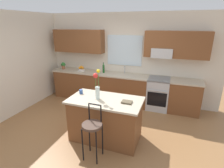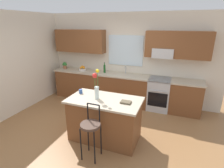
# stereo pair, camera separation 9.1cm
# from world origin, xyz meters

# --- Properties ---
(ground_plane) EXTENTS (14.00, 14.00, 0.00)m
(ground_plane) POSITION_xyz_m (0.00, 0.00, 0.00)
(ground_plane) COLOR olive
(wall_left) EXTENTS (0.12, 4.60, 2.70)m
(wall_left) POSITION_xyz_m (-2.56, 0.30, 1.35)
(wall_left) COLOR beige
(wall_left) RESTS_ON ground
(back_wall_assembly) EXTENTS (5.60, 0.50, 2.70)m
(back_wall_assembly) POSITION_xyz_m (0.02, 1.99, 1.50)
(back_wall_assembly) COLOR beige
(back_wall_assembly) RESTS_ON ground
(counter_run) EXTENTS (4.56, 0.64, 0.92)m
(counter_run) POSITION_xyz_m (0.00, 1.70, 0.47)
(counter_run) COLOR brown
(counter_run) RESTS_ON ground
(sink_faucet) EXTENTS (0.02, 0.13, 0.23)m
(sink_faucet) POSITION_xyz_m (0.06, 1.84, 1.06)
(sink_faucet) COLOR #B7BABC
(sink_faucet) RESTS_ON counter_run
(oven_range) EXTENTS (0.60, 0.64, 0.92)m
(oven_range) POSITION_xyz_m (1.13, 1.68, 0.46)
(oven_range) COLOR #B7BABC
(oven_range) RESTS_ON ground
(kitchen_island) EXTENTS (1.50, 0.82, 0.92)m
(kitchen_island) POSITION_xyz_m (0.23, -0.18, 0.46)
(kitchen_island) COLOR brown
(kitchen_island) RESTS_ON ground
(bar_stool_near) EXTENTS (0.36, 0.36, 1.04)m
(bar_stool_near) POSITION_xyz_m (0.23, -0.80, 0.64)
(bar_stool_near) COLOR black
(bar_stool_near) RESTS_ON ground
(flower_vase) EXTENTS (0.14, 0.10, 0.62)m
(flower_vase) POSITION_xyz_m (0.07, -0.21, 1.20)
(flower_vase) COLOR silver
(flower_vase) RESTS_ON kitchen_island
(mug_ceramic) EXTENTS (0.08, 0.08, 0.09)m
(mug_ceramic) POSITION_xyz_m (-0.38, -0.07, 0.97)
(mug_ceramic) COLOR #33518C
(mug_ceramic) RESTS_ON kitchen_island
(cookbook) EXTENTS (0.20, 0.15, 0.03)m
(cookbook) POSITION_xyz_m (0.69, -0.19, 0.94)
(cookbook) COLOR brown
(cookbook) RESTS_ON kitchen_island
(fruit_bowl_oranges) EXTENTS (0.24, 0.24, 0.16)m
(fruit_bowl_oranges) POSITION_xyz_m (-1.36, 1.71, 0.98)
(fruit_bowl_oranges) COLOR silver
(fruit_bowl_oranges) RESTS_ON counter_run
(bottle_olive_oil) EXTENTS (0.06, 0.06, 0.33)m
(bottle_olive_oil) POSITION_xyz_m (-0.58, 1.70, 1.05)
(bottle_olive_oil) COLOR #1E5923
(bottle_olive_oil) RESTS_ON counter_run
(potted_plant_small) EXTENTS (0.18, 0.12, 0.23)m
(potted_plant_small) POSITION_xyz_m (-2.05, 1.70, 1.05)
(potted_plant_small) COLOR #9E5B3D
(potted_plant_small) RESTS_ON counter_run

